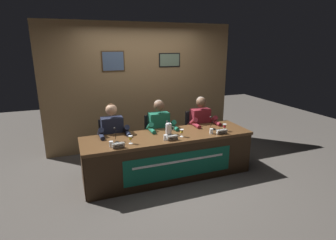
{
  "coord_description": "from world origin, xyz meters",
  "views": [
    {
      "loc": [
        -1.48,
        -3.88,
        2.16
      ],
      "look_at": [
        0.0,
        0.0,
        0.98
      ],
      "focal_mm": 28.38,
      "sensor_mm": 36.0,
      "label": 1
    }
  ],
  "objects_px": {
    "water_cup_left": "(111,144)",
    "panelist_right": "(202,124)",
    "chair_left": "(112,146)",
    "microphone_center": "(169,130)",
    "nameplate_center": "(172,138)",
    "juice_glass_center": "(182,132)",
    "microphone_right": "(213,125)",
    "panelist_center": "(160,129)",
    "chair_right": "(197,135)",
    "juice_glass_right": "(225,126)",
    "nameplate_left": "(119,145)",
    "microphone_left": "(116,138)",
    "water_cup_center": "(165,138)",
    "panelist_left": "(113,134)",
    "water_cup_right": "(211,131)",
    "conference_table": "(170,150)",
    "chair_center": "(157,140)",
    "nameplate_right": "(222,132)",
    "water_pitcher_central": "(169,129)",
    "juice_glass_left": "(130,138)"
  },
  "relations": [
    {
      "from": "microphone_left",
      "to": "water_cup_center",
      "type": "bearing_deg",
      "value": -13.46
    },
    {
      "from": "microphone_right",
      "to": "nameplate_right",
      "type": "bearing_deg",
      "value": -88.26
    },
    {
      "from": "nameplate_left",
      "to": "water_cup_center",
      "type": "relative_size",
      "value": 2.06
    },
    {
      "from": "chair_right",
      "to": "panelist_right",
      "type": "bearing_deg",
      "value": -90.0
    },
    {
      "from": "chair_left",
      "to": "microphone_right",
      "type": "xyz_separation_m",
      "value": [
        1.68,
        -0.59,
        0.37
      ]
    },
    {
      "from": "chair_right",
      "to": "panelist_right",
      "type": "xyz_separation_m",
      "value": [
        0.0,
        -0.2,
        0.28
      ]
    },
    {
      "from": "nameplate_center",
      "to": "nameplate_right",
      "type": "relative_size",
      "value": 0.93
    },
    {
      "from": "water_cup_right",
      "to": "microphone_right",
      "type": "bearing_deg",
      "value": 54.67
    },
    {
      "from": "chair_left",
      "to": "panelist_center",
      "type": "bearing_deg",
      "value": -13.4
    },
    {
      "from": "panelist_center",
      "to": "microphone_right",
      "type": "height_order",
      "value": "panelist_center"
    },
    {
      "from": "panelist_right",
      "to": "nameplate_center",
      "type": "bearing_deg",
      "value": -142.7
    },
    {
      "from": "microphone_left",
      "to": "water_cup_center",
      "type": "relative_size",
      "value": 2.54
    },
    {
      "from": "water_cup_right",
      "to": "nameplate_left",
      "type": "bearing_deg",
      "value": -176.54
    },
    {
      "from": "nameplate_left",
      "to": "water_cup_left",
      "type": "height_order",
      "value": "water_cup_left"
    },
    {
      "from": "panelist_center",
      "to": "chair_right",
      "type": "xyz_separation_m",
      "value": [
        0.84,
        0.2,
        -0.28
      ]
    },
    {
      "from": "chair_left",
      "to": "panelist_right",
      "type": "distance_m",
      "value": 1.71
    },
    {
      "from": "panelist_left",
      "to": "nameplate_left",
      "type": "bearing_deg",
      "value": -93.26
    },
    {
      "from": "juice_glass_right",
      "to": "water_cup_center",
      "type": "bearing_deg",
      "value": -176.67
    },
    {
      "from": "water_cup_center",
      "to": "chair_right",
      "type": "distance_m",
      "value": 1.31
    },
    {
      "from": "chair_center",
      "to": "panelist_right",
      "type": "relative_size",
      "value": 0.73
    },
    {
      "from": "chair_left",
      "to": "microphone_center",
      "type": "distance_m",
      "value": 1.1
    },
    {
      "from": "nameplate_left",
      "to": "microphone_left",
      "type": "bearing_deg",
      "value": 87.32
    },
    {
      "from": "water_pitcher_central",
      "to": "chair_right",
      "type": "bearing_deg",
      "value": 35.16
    },
    {
      "from": "nameplate_right",
      "to": "juice_glass_right",
      "type": "relative_size",
      "value": 1.55
    },
    {
      "from": "chair_center",
      "to": "nameplate_right",
      "type": "bearing_deg",
      "value": -45.9
    },
    {
      "from": "nameplate_left",
      "to": "chair_left",
      "type": "bearing_deg",
      "value": 87.47
    },
    {
      "from": "water_cup_left",
      "to": "nameplate_center",
      "type": "height_order",
      "value": "water_cup_left"
    },
    {
      "from": "nameplate_left",
      "to": "chair_right",
      "type": "relative_size",
      "value": 0.19
    },
    {
      "from": "nameplate_center",
      "to": "chair_right",
      "type": "xyz_separation_m",
      "value": [
        0.87,
        0.86,
        -0.33
      ]
    },
    {
      "from": "nameplate_left",
      "to": "water_cup_left",
      "type": "bearing_deg",
      "value": 135.65
    },
    {
      "from": "water_cup_center",
      "to": "panelist_left",
      "type": "bearing_deg",
      "value": 138.87
    },
    {
      "from": "juice_glass_left",
      "to": "juice_glass_right",
      "type": "height_order",
      "value": "same"
    },
    {
      "from": "conference_table",
      "to": "microphone_center",
      "type": "bearing_deg",
      "value": 82.87
    },
    {
      "from": "juice_glass_right",
      "to": "nameplate_left",
      "type": "bearing_deg",
      "value": -175.74
    },
    {
      "from": "panelist_left",
      "to": "water_cup_left",
      "type": "xyz_separation_m",
      "value": [
        -0.13,
        -0.6,
        0.06
      ]
    },
    {
      "from": "chair_left",
      "to": "panelist_left",
      "type": "xyz_separation_m",
      "value": [
        -0.0,
        -0.2,
        0.28
      ]
    },
    {
      "from": "chair_right",
      "to": "water_pitcher_central",
      "type": "height_order",
      "value": "water_pitcher_central"
    },
    {
      "from": "microphone_left",
      "to": "water_cup_right",
      "type": "height_order",
      "value": "microphone_left"
    },
    {
      "from": "water_cup_left",
      "to": "nameplate_right",
      "type": "bearing_deg",
      "value": -2.29
    },
    {
      "from": "conference_table",
      "to": "chair_center",
      "type": "height_order",
      "value": "chair_center"
    },
    {
      "from": "panelist_left",
      "to": "water_pitcher_central",
      "type": "relative_size",
      "value": 5.84
    },
    {
      "from": "chair_left",
      "to": "juice_glass_right",
      "type": "xyz_separation_m",
      "value": [
        1.81,
        -0.75,
        0.38
      ]
    },
    {
      "from": "water_cup_left",
      "to": "juice_glass_center",
      "type": "height_order",
      "value": "juice_glass_center"
    },
    {
      "from": "juice_glass_center",
      "to": "microphone_right",
      "type": "xyz_separation_m",
      "value": [
        0.67,
        0.17,
        -0.01
      ]
    },
    {
      "from": "panelist_left",
      "to": "juice_glass_right",
      "type": "distance_m",
      "value": 1.9
    },
    {
      "from": "panelist_right",
      "to": "chair_left",
      "type": "bearing_deg",
      "value": 173.21
    },
    {
      "from": "juice_glass_left",
      "to": "water_cup_left",
      "type": "height_order",
      "value": "juice_glass_left"
    },
    {
      "from": "nameplate_right",
      "to": "microphone_center",
      "type": "bearing_deg",
      "value": 161.1
    },
    {
      "from": "water_cup_left",
      "to": "panelist_right",
      "type": "bearing_deg",
      "value": 18.49
    },
    {
      "from": "microphone_left",
      "to": "microphone_center",
      "type": "bearing_deg",
      "value": 3.34
    }
  ]
}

